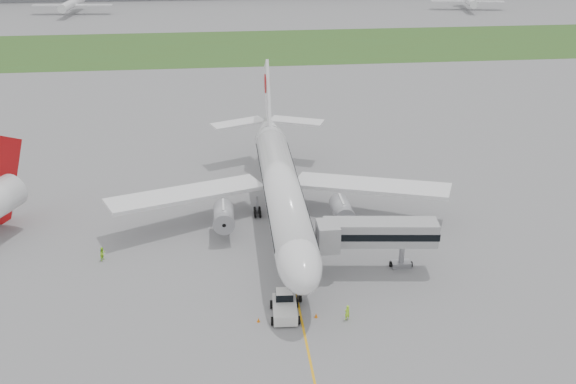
{
  "coord_description": "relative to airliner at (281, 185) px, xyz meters",
  "views": [
    {
      "loc": [
        -7.52,
        -75.27,
        41.92
      ],
      "look_at": [
        0.69,
        2.0,
        5.85
      ],
      "focal_mm": 40.0,
      "sensor_mm": 36.0,
      "label": 1
    }
  ],
  "objects": [
    {
      "name": "ground_crew_far",
      "position": [
        -23.34,
        -8.18,
        -4.76
      ],
      "size": [
        1.03,
        1.1,
        1.81
      ],
      "primitive_type": "imported",
      "rotation": [
        0.0,
        0.0,
        1.05
      ],
      "color": "#A0EB27",
      "rests_on": "ground"
    },
    {
      "name": "pushback_tug",
      "position": [
        -1.71,
        -22.04,
        -4.57
      ],
      "size": [
        3.35,
        4.77,
        2.37
      ],
      "rotation": [
        0.0,
        0.0,
        -0.05
      ],
      "color": "silver",
      "rests_on": "ground"
    },
    {
      "name": "distant_aircraft_left",
      "position": [
        -63.37,
        181.34,
        -5.66
      ],
      "size": [
        32.36,
        29.1,
        11.58
      ],
      "primitive_type": null,
      "rotation": [
        0.0,
        0.0,
        -0.08
      ],
      "color": "white",
      "rests_on": "ground"
    },
    {
      "name": "safety_cone_right",
      "position": [
        1.63,
        -23.05,
        -5.4
      ],
      "size": [
        0.38,
        0.38,
        0.52
      ],
      "primitive_type": "cone",
      "color": "orange",
      "rests_on": "ground"
    },
    {
      "name": "ground_crew_near",
      "position": [
        4.92,
        -23.76,
        -4.76
      ],
      "size": [
        0.79,
        0.69,
        1.81
      ],
      "primitive_type": "imported",
      "rotation": [
        0.0,
        0.0,
        3.63
      ],
      "color": "#B3FF2A",
      "rests_on": "ground"
    },
    {
      "name": "grass_strip",
      "position": [
        0.0,
        115.13,
        -5.65
      ],
      "size": [
        600.0,
        50.0,
        0.02
      ],
      "primitive_type": "cube",
      "color": "#385921",
      "rests_on": "ground"
    },
    {
      "name": "airliner",
      "position": [
        0.0,
        0.0,
        0.0
      ],
      "size": [
        48.13,
        53.95,
        17.88
      ],
      "color": "white",
      "rests_on": "ground"
    },
    {
      "name": "safety_cone_left",
      "position": [
        -4.69,
        -23.19,
        -5.41
      ],
      "size": [
        0.37,
        0.37,
        0.5
      ],
      "primitive_type": "cone",
      "color": "orange",
      "rests_on": "ground"
    },
    {
      "name": "ground",
      "position": [
        0.0,
        -4.87,
        -5.66
      ],
      "size": [
        600.0,
        600.0,
        0.0
      ],
      "primitive_type": "plane",
      "color": "gray",
      "rests_on": "ground"
    },
    {
      "name": "jet_bridge",
      "position": [
        9.79,
        -13.88,
        -0.68
      ],
      "size": [
        14.74,
        4.51,
        6.74
      ],
      "rotation": [
        0.0,
        0.0,
        -0.11
      ],
      "color": "#959497",
      "rests_on": "ground"
    },
    {
      "name": "distant_aircraft_right",
      "position": [
        92.12,
        175.82,
        -5.66
      ],
      "size": [
        32.71,
        29.94,
        11.02
      ],
      "primitive_type": null,
      "rotation": [
        0.0,
        0.0,
        -0.17
      ],
      "color": "white",
      "rests_on": "ground"
    },
    {
      "name": "apron_markings",
      "position": [
        0.0,
        -9.87,
        -5.66
      ],
      "size": [
        70.0,
        70.0,
        0.04
      ],
      "primitive_type": null,
      "color": "#F0A514",
      "rests_on": "ground"
    }
  ]
}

